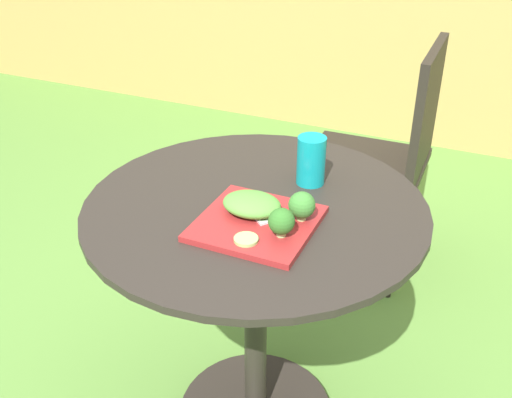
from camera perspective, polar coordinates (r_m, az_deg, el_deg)
patio_table at (r=1.54m, az=-0.05°, el=-10.02°), size 0.80×0.80×0.73m
patio_chair at (r=2.20m, az=12.82°, el=4.99°), size 0.45×0.45×0.90m
salad_plate at (r=1.28m, az=0.06°, el=-2.37°), size 0.25×0.25×0.01m
drinking_glass at (r=1.44m, az=5.35°, el=3.50°), size 0.07×0.07×0.12m
fork at (r=1.31m, az=-0.31°, el=-1.13°), size 0.13×0.11×0.00m
lettuce_mound at (r=1.30m, az=-0.41°, el=-0.51°), size 0.13×0.10×0.04m
broccoli_floret_0 at (r=1.21m, az=2.48°, el=-2.20°), size 0.06×0.06×0.06m
broccoli_floret_1 at (r=1.27m, az=4.46°, el=-0.61°), size 0.06×0.06×0.07m
cucumber_slice_0 at (r=1.21m, az=-0.97°, el=-3.92°), size 0.05×0.05×0.01m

